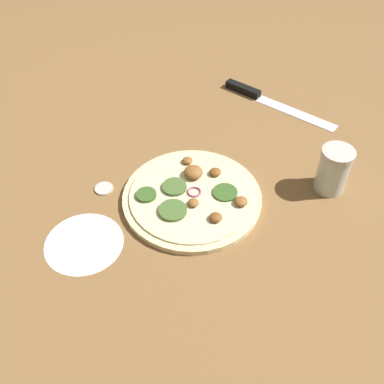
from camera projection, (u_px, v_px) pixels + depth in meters
The scene contains 6 objects.
ground_plane at pixel (192, 200), 0.88m from camera, with size 3.00×3.00×0.00m, color brown.
pizza at pixel (192, 196), 0.87m from camera, with size 0.27×0.27×0.03m.
knife at pixel (259, 96), 1.12m from camera, with size 0.06×0.30×0.02m.
spice_jar at pixel (333, 170), 0.87m from camera, with size 0.06×0.06×0.10m.
loose_cap at pixel (104, 188), 0.90m from camera, with size 0.04×0.04×0.01m.
flour_patch at pixel (84, 243), 0.80m from camera, with size 0.14×0.14×0.00m.
Camera 1 is at (-0.43, -0.42, 0.64)m, focal length 42.00 mm.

